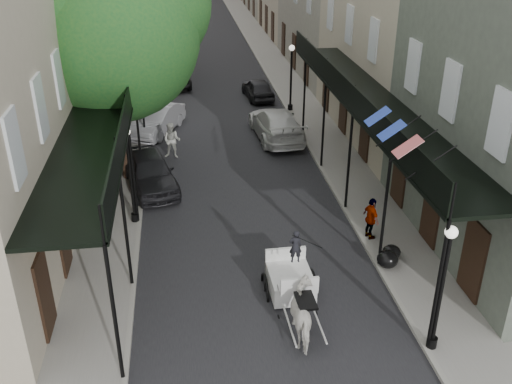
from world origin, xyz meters
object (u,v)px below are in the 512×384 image
object	(u,v)px
car_left_far	(172,78)
car_right_far	(258,89)
lamppost_right_far	(291,77)
carriage	(288,260)
pedestrian_sidewalk_right	(371,219)
horse	(306,314)
lamppost_right_near	(441,287)
pedestrian_sidewalk_left	(103,137)
car_left_mid	(157,120)
car_right_near	(276,124)
pedestrian_walking	(172,141)
car_left_near	(150,171)
lamppost_left	(130,174)
tree_near	(123,26)

from	to	relation	value
car_left_far	car_right_far	distance (m)	6.15
lamppost_right_far	carriage	xyz separation A→B (m)	(-3.27, -16.65, -1.07)
pedestrian_sidewalk_right	car_right_far	distance (m)	17.21
horse	pedestrian_sidewalk_right	world-z (taller)	pedestrian_sidewalk_right
lamppost_right_near	horse	size ratio (longest dim) A/B	2.08
lamppost_right_far	pedestrian_sidewalk_right	bearing A→B (deg)	-89.60
pedestrian_sidewalk_left	car_left_far	bearing A→B (deg)	-114.17
lamppost_right_far	car_left_mid	size ratio (longest dim) A/B	0.86
horse	car_right_near	size ratio (longest dim) A/B	0.34
pedestrian_walking	car_left_near	size ratio (longest dim) A/B	0.38
horse	carriage	size ratio (longest dim) A/B	0.71
pedestrian_walking	pedestrian_sidewalk_right	xyz separation A→B (m)	(6.86, -8.52, 0.05)
lamppost_right_near	pedestrian_sidewalk_left	bearing A→B (deg)	124.42
lamppost_left	car_left_mid	size ratio (longest dim) A/B	0.86
tree_near	horse	world-z (taller)	tree_near
pedestrian_sidewalk_right	car_left_far	bearing A→B (deg)	5.18
car_left_far	car_left_near	bearing A→B (deg)	-102.26
carriage	pedestrian_walking	xyz separation A→B (m)	(-3.49, 10.80, -0.13)
horse	tree_near	bearing A→B (deg)	-66.70
carriage	car_left_near	bearing A→B (deg)	118.95
lamppost_right_near	car_left_mid	distance (m)	19.12
horse	car_left_far	world-z (taller)	horse
pedestrian_sidewalk_right	car_left_near	xyz separation A→B (m)	(-7.80, 5.37, -0.13)
car_left_near	car_left_mid	distance (m)	6.52
lamppost_right_far	horse	world-z (taller)	lamppost_right_far
pedestrian_sidewalk_right	pedestrian_sidewalk_left	bearing A→B (deg)	35.36
lamppost_right_far	lamppost_right_near	bearing A→B (deg)	-90.00
lamppost_right_far	pedestrian_sidewalk_left	size ratio (longest dim) A/B	1.94
pedestrian_sidewalk_right	car_left_mid	xyz separation A→B (m)	(-7.64, 11.88, -0.19)
lamppost_left	car_right_far	size ratio (longest dim) A/B	1.01
lamppost_right_near	lamppost_right_far	xyz separation A→B (m)	(0.00, 20.00, 0.00)
horse	car_left_near	world-z (taller)	car_left_near
carriage	car_left_mid	bearing A→B (deg)	105.66
pedestrian_sidewalk_right	car_left_mid	size ratio (longest dim) A/B	0.36
lamppost_left	carriage	bearing A→B (deg)	-43.34
pedestrian_sidewalk_right	car_left_mid	world-z (taller)	pedestrian_sidewalk_right
car_left_near	car_right_far	bearing A→B (deg)	48.89
lamppost_right_far	pedestrian_sidewalk_right	world-z (taller)	lamppost_right_far
pedestrian_sidewalk_left	car_left_near	bearing A→B (deg)	113.80
car_left_near	car_left_far	bearing A→B (deg)	72.88
pedestrian_walking	car_right_near	world-z (taller)	pedestrian_walking
horse	car_left_mid	world-z (taller)	horse
lamppost_left	horse	xyz separation A→B (m)	(4.97, -7.00, -1.30)
lamppost_left	lamppost_right_far	world-z (taller)	same
pedestrian_sidewalk_right	car_left_mid	distance (m)	14.13
lamppost_right_far	pedestrian_sidewalk_left	distance (m)	11.39
lamppost_right_near	car_left_mid	size ratio (longest dim) A/B	0.86
lamppost_left	pedestrian_walking	xyz separation A→B (m)	(1.44, 6.15, -1.20)
car_right_near	car_right_far	world-z (taller)	car_right_near
carriage	pedestrian_sidewalk_right	size ratio (longest dim) A/B	1.63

